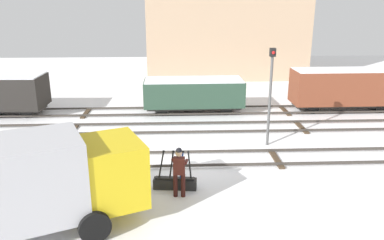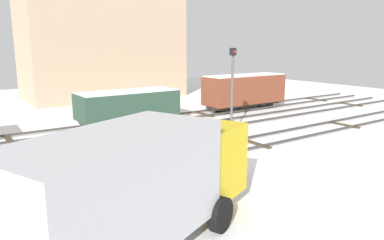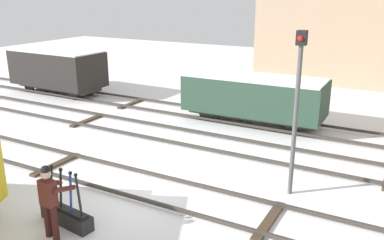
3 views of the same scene
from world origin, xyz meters
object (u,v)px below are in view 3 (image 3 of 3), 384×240
at_px(switch_lever_frame, 67,214).
at_px(rail_worker, 50,198).
at_px(freight_car_near_switch, 58,69).
at_px(freight_car_back_track, 254,96).
at_px(signal_post, 297,100).

distance_m(switch_lever_frame, rail_worker, 0.94).
distance_m(switch_lever_frame, freight_car_near_switch, 13.82).
relative_size(rail_worker, freight_car_back_track, 0.31).
bearing_deg(switch_lever_frame, signal_post, 50.72).
bearing_deg(rail_worker, signal_post, 55.37).
distance_m(rail_worker, freight_car_back_track, 10.12).
bearing_deg(rail_worker, switch_lever_frame, 111.08).
bearing_deg(signal_post, freight_car_back_track, 119.84).
distance_m(rail_worker, signal_post, 6.41).
height_order(signal_post, freight_car_back_track, signal_post).
bearing_deg(signal_post, freight_car_near_switch, 159.09).
relative_size(switch_lever_frame, signal_post, 0.35).
bearing_deg(freight_car_near_switch, signal_post, -19.26).
xyz_separation_m(switch_lever_frame, rail_worker, (0.14, -0.56, 0.75)).
xyz_separation_m(switch_lever_frame, freight_car_back_track, (1.12, 9.51, 0.93)).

